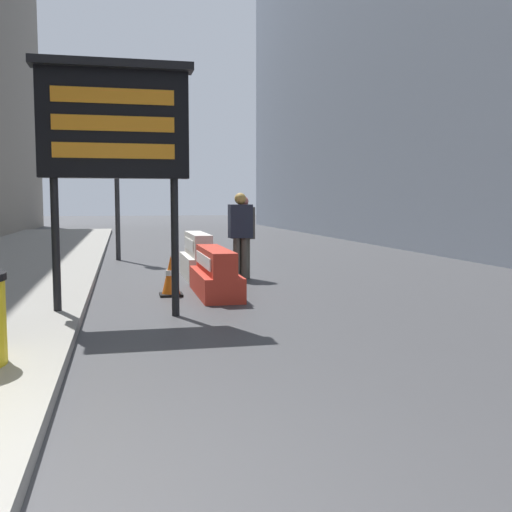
{
  "coord_description": "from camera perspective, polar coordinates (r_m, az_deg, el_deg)",
  "views": [
    {
      "loc": [
        0.51,
        -2.74,
        1.51
      ],
      "look_at": [
        2.95,
        8.14,
        0.48
      ],
      "focal_mm": 42.0,
      "sensor_mm": 36.0,
      "label": 1
    }
  ],
  "objects": [
    {
      "name": "message_board",
      "position": [
        7.86,
        -13.37,
        11.99
      ],
      "size": [
        1.97,
        0.36,
        3.23
      ],
      "color": "black",
      "rests_on": "ground_plane"
    },
    {
      "name": "jersey_barrier_red_striped",
      "position": [
        9.63,
        -3.9,
        -1.77
      ],
      "size": [
        0.61,
        2.01,
        0.75
      ],
      "color": "red",
      "rests_on": "ground_plane"
    },
    {
      "name": "traffic_light_near_curb",
      "position": [
        15.59,
        -13.2,
        10.97
      ],
      "size": [
        0.28,
        0.44,
        4.29
      ],
      "color": "#2D2D30",
      "rests_on": "ground_plane"
    },
    {
      "name": "traffic_cone_near",
      "position": [
        9.6,
        -8.11,
        -1.93
      ],
      "size": [
        0.36,
        0.36,
        0.64
      ],
      "color": "black",
      "rests_on": "ground_plane"
    },
    {
      "name": "jersey_barrier_white",
      "position": [
        11.85,
        -5.56,
        -0.18
      ],
      "size": [
        0.55,
        1.86,
        0.88
      ],
      "color": "silver",
      "rests_on": "ground_plane"
    },
    {
      "name": "pedestrian_passerby",
      "position": [
        11.59,
        -1.24,
        2.49
      ],
      "size": [
        0.42,
        0.49,
        1.6
      ],
      "rotation": [
        0.0,
        0.0,
        5.22
      ],
      "color": "#514C42",
      "rests_on": "ground_plane"
    },
    {
      "name": "pedestrian_worker",
      "position": [
        11.44,
        -1.5,
        2.63
      ],
      "size": [
        0.44,
        0.27,
        1.66
      ],
      "rotation": [
        0.0,
        0.0,
        0.03
      ],
      "color": "#514C42",
      "rests_on": "ground_plane"
    }
  ]
}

